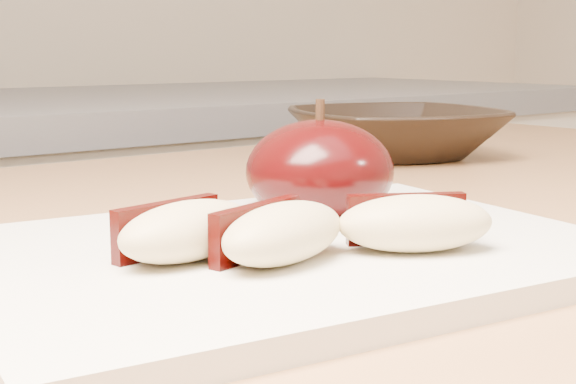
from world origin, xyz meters
TOP-DOWN VIEW (x-y plane):
  - cutting_board at (0.08, 0.39)m, footprint 0.34×0.27m
  - apple_half at (0.15, 0.45)m, footprint 0.09×0.09m
  - apple_wedge_a at (0.02, 0.40)m, footprint 0.08×0.05m
  - apple_wedge_b at (0.05, 0.37)m, footprint 0.08×0.05m
  - apple_wedge_c at (0.12, 0.34)m, footprint 0.08×0.07m
  - bowl at (0.41, 0.65)m, footprint 0.25×0.25m

SIDE VIEW (x-z plane):
  - cutting_board at x=0.08m, z-range 0.90..0.91m
  - bowl at x=0.41m, z-range 0.90..0.95m
  - apple_wedge_a at x=0.02m, z-range 0.91..0.94m
  - apple_wedge_b at x=0.05m, z-range 0.91..0.94m
  - apple_wedge_c at x=0.12m, z-range 0.91..0.94m
  - apple_half at x=0.15m, z-range 0.90..0.97m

